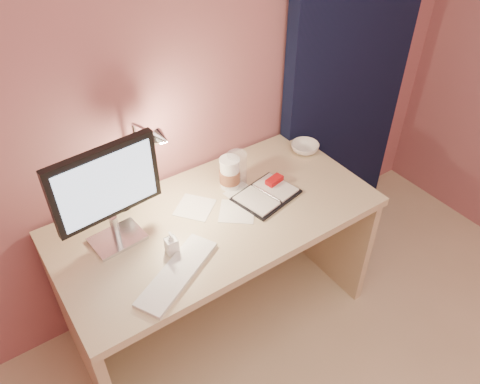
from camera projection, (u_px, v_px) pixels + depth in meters
room at (340, 50)px, 2.38m from camera, size 3.50×3.50×3.50m
desk at (210, 241)px, 2.21m from camera, size 1.40×0.70×0.73m
monitor at (106, 189)px, 1.73m from camera, size 0.42×0.17×0.45m
keyboard at (177, 273)px, 1.76m from camera, size 0.41×0.29×0.02m
planner at (267, 194)px, 2.12m from camera, size 0.31×0.26×0.04m
paper_a at (195, 207)px, 2.06m from camera, size 0.21×0.21×0.00m
paper_b at (242, 194)px, 2.13m from camera, size 0.15×0.15×0.00m
paper_c at (237, 211)px, 2.04m from camera, size 0.21×0.21×0.00m
coffee_cup at (230, 174)px, 2.13m from camera, size 0.10×0.10×0.15m
clear_cup at (237, 169)px, 2.15m from camera, size 0.09×0.09×0.16m
bowl at (305, 148)px, 2.38m from camera, size 0.18×0.18×0.04m
lotion_bottle at (171, 243)px, 1.82m from camera, size 0.05×0.05×0.10m
dark_jar at (119, 191)px, 2.03m from camera, size 0.11×0.11×0.15m
desk_lamp at (140, 162)px, 1.90m from camera, size 0.14×0.24×0.40m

